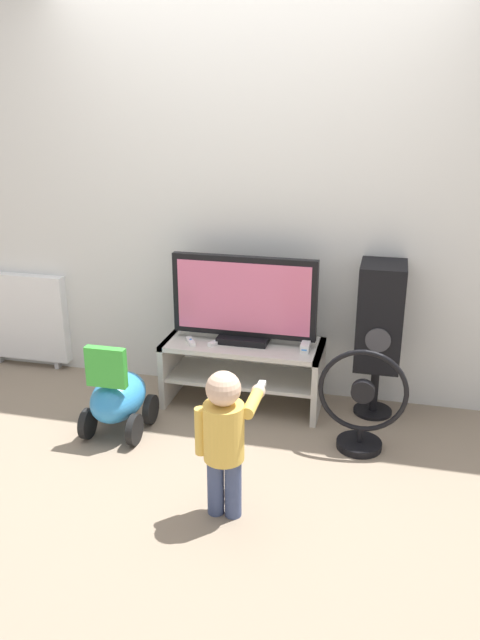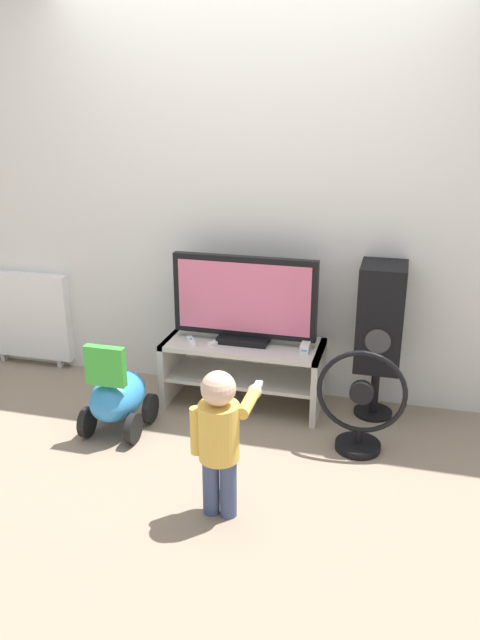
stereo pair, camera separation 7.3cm
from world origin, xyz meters
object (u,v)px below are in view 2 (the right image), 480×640
at_px(remote_secondary, 217,342).
at_px(ride_on_toy, 117,396).
at_px(floor_fan, 361,407).
at_px(television, 244,301).
at_px(speaker_tower, 380,320).
at_px(radiator, 27,316).
at_px(remote_primary, 191,341).
at_px(child, 220,432).
at_px(game_console, 306,345).

relative_size(remote_secondary, ride_on_toy, 0.23).
bearing_deg(floor_fan, remote_secondary, 161.72).
height_order(remote_secondary, floor_fan, floor_fan).
bearing_deg(television, remote_secondary, -151.80).
height_order(speaker_tower, ride_on_toy, speaker_tower).
relative_size(television, radiator, 1.30).
distance_m(speaker_tower, ride_on_toy, 1.61).
xyz_separation_m(remote_primary, radiator, (-1.36, 0.31, -0.06)).
bearing_deg(television, remote_primary, -161.30).
relative_size(child, radiator, 1.07).
bearing_deg(remote_secondary, floor_fan, -18.28).
relative_size(television, floor_fan, 1.50).
xyz_separation_m(floor_fan, ride_on_toy, (-1.38, -0.14, -0.05)).
height_order(game_console, floor_fan, floor_fan).
xyz_separation_m(television, speaker_tower, (0.82, 0.06, -0.07)).
bearing_deg(remote_primary, radiator, 167.36).
bearing_deg(remote_secondary, game_console, 5.11).
height_order(television, speaker_tower, television).
relative_size(television, child, 1.22).
bearing_deg(speaker_tower, game_console, -167.86).
relative_size(television, speaker_tower, 0.93).
bearing_deg(speaker_tower, remote_primary, -171.79).
relative_size(speaker_tower, ride_on_toy, 1.67).
xyz_separation_m(game_console, floor_fan, (0.36, -0.35, -0.18)).
bearing_deg(child, television, 99.14).
xyz_separation_m(remote_primary, remote_secondary, (0.16, 0.02, 0.00)).
relative_size(game_console, radiator, 0.25).
bearing_deg(remote_primary, child, -64.08).
relative_size(television, remote_primary, 6.92).
height_order(speaker_tower, radiator, speaker_tower).
relative_size(game_console, speaker_tower, 0.18).
bearing_deg(remote_primary, ride_on_toy, -126.51).
relative_size(television, game_console, 5.22).
bearing_deg(remote_secondary, child, -72.15).
xyz_separation_m(remote_secondary, floor_fan, (0.91, -0.30, -0.17)).
distance_m(remote_secondary, child, 1.09).
xyz_separation_m(remote_primary, child, (0.49, -1.02, -0.00)).
xyz_separation_m(speaker_tower, radiator, (-2.49, 0.14, -0.25)).
xyz_separation_m(remote_primary, speaker_tower, (1.13, 0.16, 0.19)).
bearing_deg(floor_fan, child, -128.04).
xyz_separation_m(child, radiator, (-1.86, 1.32, -0.06)).
distance_m(television, remote_primary, 0.42).
bearing_deg(radiator, remote_secondary, -10.51).
distance_m(game_console, remote_primary, 0.71).
xyz_separation_m(child, ride_on_toy, (-0.81, 0.60, -0.22)).
xyz_separation_m(television, ride_on_toy, (-0.63, -0.53, -0.47)).
bearing_deg(television, game_console, -4.88).
height_order(remote_primary, child, child).
bearing_deg(television, child, -80.86).
bearing_deg(radiator, game_console, -6.42).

